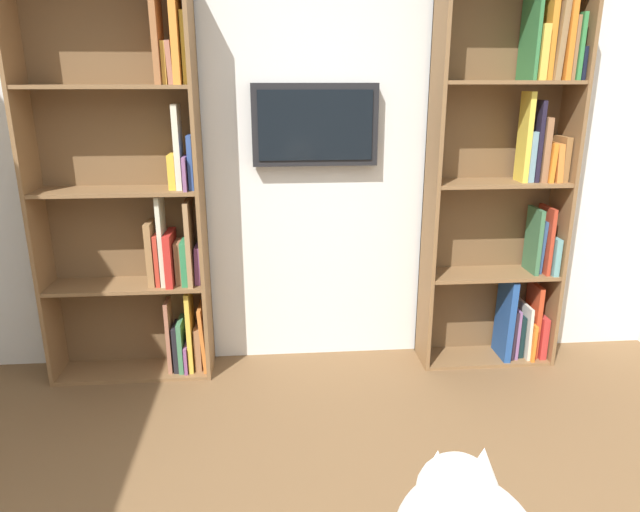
# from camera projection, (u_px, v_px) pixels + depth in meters

# --- Properties ---
(wall_back) EXTENTS (4.52, 0.06, 2.70)m
(wall_back) POSITION_uv_depth(u_px,v_px,m) (310.00, 139.00, 3.27)
(wall_back) COLOR silver
(wall_back) RESTS_ON ground
(bookshelf_left) EXTENTS (0.80, 0.28, 2.22)m
(bookshelf_left) POSITION_uv_depth(u_px,v_px,m) (513.00, 183.00, 3.27)
(bookshelf_left) COLOR brown
(bookshelf_left) RESTS_ON ground
(bookshelf_right) EXTENTS (0.91, 0.28, 2.20)m
(bookshelf_right) POSITION_uv_depth(u_px,v_px,m) (140.00, 202.00, 3.13)
(bookshelf_right) COLOR brown
(bookshelf_right) RESTS_ON ground
(wall_mounted_tv) EXTENTS (0.71, 0.07, 0.45)m
(wall_mounted_tv) POSITION_uv_depth(u_px,v_px,m) (315.00, 125.00, 3.16)
(wall_mounted_tv) COLOR black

